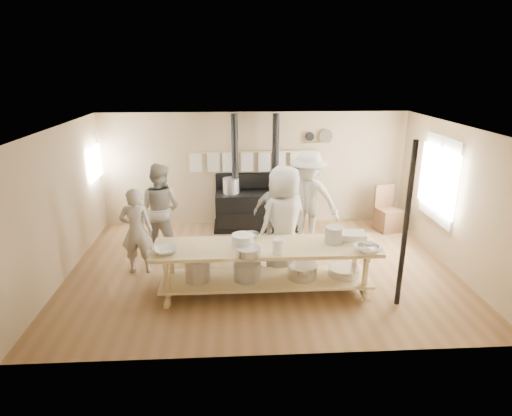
% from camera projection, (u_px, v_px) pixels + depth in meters
% --- Properties ---
extents(ground, '(7.00, 7.00, 0.00)m').
position_uv_depth(ground, '(262.00, 268.00, 7.94)').
color(ground, brown).
rests_on(ground, ground).
extents(room_shell, '(7.00, 7.00, 7.00)m').
position_uv_depth(room_shell, '(262.00, 184.00, 7.42)').
color(room_shell, tan).
rests_on(room_shell, ground).
extents(window_right, '(0.09, 1.50, 1.65)m').
position_uv_depth(window_right, '(440.00, 179.00, 8.22)').
color(window_right, beige).
rests_on(window_right, ground).
extents(left_opening, '(0.00, 0.90, 0.90)m').
position_uv_depth(left_opening, '(95.00, 163.00, 9.13)').
color(left_opening, white).
rests_on(left_opening, ground).
extents(stove, '(1.90, 0.75, 2.60)m').
position_uv_depth(stove, '(255.00, 206.00, 9.78)').
color(stove, black).
rests_on(stove, ground).
extents(towel_rail, '(3.00, 0.04, 0.47)m').
position_uv_depth(towel_rail, '(255.00, 159.00, 9.72)').
color(towel_rail, tan).
rests_on(towel_rail, ground).
extents(back_wall_shelf, '(0.63, 0.14, 0.32)m').
position_uv_depth(back_wall_shelf, '(319.00, 139.00, 9.68)').
color(back_wall_shelf, tan).
rests_on(back_wall_shelf, ground).
extents(prep_table, '(3.60, 0.90, 0.85)m').
position_uv_depth(prep_table, '(265.00, 264.00, 6.92)').
color(prep_table, tan).
rests_on(prep_table, ground).
extents(support_post, '(0.08, 0.08, 2.60)m').
position_uv_depth(support_post, '(406.00, 227.00, 6.36)').
color(support_post, black).
rests_on(support_post, ground).
extents(cook_far_left, '(0.58, 0.38, 1.58)m').
position_uv_depth(cook_far_left, '(136.00, 231.00, 7.57)').
color(cook_far_left, '#A39D91').
rests_on(cook_far_left, ground).
extents(cook_left, '(1.07, 0.96, 1.81)m').
position_uv_depth(cook_left, '(160.00, 208.00, 8.42)').
color(cook_left, '#A39D91').
rests_on(cook_left, ground).
extents(cook_center, '(1.16, 1.03, 2.00)m').
position_uv_depth(cook_center, '(284.00, 222.00, 7.41)').
color(cook_center, '#A39D91').
rests_on(cook_center, ground).
extents(cook_right, '(1.00, 0.82, 1.59)m').
position_uv_depth(cook_right, '(275.00, 216.00, 8.35)').
color(cook_right, '#A39D91').
rests_on(cook_right, ground).
extents(cook_by_window, '(1.47, 1.12, 2.01)m').
position_uv_depth(cook_by_window, '(307.00, 200.00, 8.61)').
color(cook_by_window, '#A39D91').
rests_on(cook_by_window, ground).
extents(chair, '(0.59, 0.59, 1.03)m').
position_uv_depth(chair, '(387.00, 217.00, 9.69)').
color(chair, '#503120').
rests_on(chair, ground).
extents(bowl_white_a, '(0.44, 0.44, 0.09)m').
position_uv_depth(bowl_white_a, '(166.00, 250.00, 6.53)').
color(bowl_white_a, white).
rests_on(bowl_white_a, prep_table).
extents(bowl_steel_a, '(0.38, 0.38, 0.08)m').
position_uv_depth(bowl_steel_a, '(251.00, 236.00, 7.10)').
color(bowl_steel_a, silver).
rests_on(bowl_steel_a, prep_table).
extents(bowl_white_b, '(0.49, 0.49, 0.10)m').
position_uv_depth(bowl_white_b, '(368.00, 249.00, 6.57)').
color(bowl_white_b, white).
rests_on(bowl_white_b, prep_table).
extents(bowl_steel_b, '(0.47, 0.47, 0.11)m').
position_uv_depth(bowl_steel_b, '(368.00, 249.00, 6.57)').
color(bowl_steel_b, silver).
rests_on(bowl_steel_b, prep_table).
extents(roasting_pan, '(0.55, 0.40, 0.11)m').
position_uv_depth(roasting_pan, '(349.00, 236.00, 7.07)').
color(roasting_pan, '#B2B2B7').
rests_on(roasting_pan, prep_table).
extents(mixing_bowl_large, '(0.48, 0.48, 0.12)m').
position_uv_depth(mixing_bowl_large, '(248.00, 251.00, 6.47)').
color(mixing_bowl_large, silver).
rests_on(mixing_bowl_large, prep_table).
extents(bucket_galv, '(0.39, 0.39, 0.27)m').
position_uv_depth(bucket_galv, '(334.00, 235.00, 6.89)').
color(bucket_galv, gray).
rests_on(bucket_galv, prep_table).
extents(deep_bowl_enamel, '(0.35, 0.35, 0.22)m').
position_uv_depth(deep_bowl_enamel, '(243.00, 241.00, 6.72)').
color(deep_bowl_enamel, white).
rests_on(deep_bowl_enamel, prep_table).
extents(pitcher, '(0.18, 0.18, 0.23)m').
position_uv_depth(pitcher, '(277.00, 247.00, 6.49)').
color(pitcher, white).
rests_on(pitcher, prep_table).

